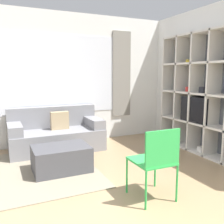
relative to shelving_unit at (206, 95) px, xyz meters
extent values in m
cube|color=white|center=(-2.42, 1.78, 0.26)|extent=(6.34, 0.07, 2.70)
cube|color=white|center=(-2.42, 1.74, 0.36)|extent=(2.83, 0.01, 1.60)
cube|color=gray|center=(-0.84, 1.73, 0.36)|extent=(0.44, 0.03, 1.90)
cube|color=white|center=(0.18, 0.06, 0.26)|extent=(0.07, 4.59, 2.70)
cube|color=gray|center=(-3.29, 0.37, -1.08)|extent=(2.36, 2.04, 0.01)
cube|color=#515660|center=(0.14, 0.00, 0.01)|extent=(0.02, 2.08, 2.20)
cube|color=silver|center=(-0.03, -0.21, 0.01)|extent=(0.36, 0.04, 2.20)
cube|color=silver|center=(-0.03, 0.21, 0.01)|extent=(0.36, 0.04, 2.20)
cube|color=silver|center=(-0.03, 0.63, 0.01)|extent=(0.36, 0.04, 2.20)
cube|color=silver|center=(-0.03, 1.04, 0.01)|extent=(0.36, 0.04, 2.20)
cube|color=silver|center=(-0.03, 0.00, -1.07)|extent=(0.36, 2.08, 0.04)
cube|color=silver|center=(-0.03, 0.00, -0.54)|extent=(0.36, 2.08, 0.04)
cube|color=silver|center=(-0.03, 0.00, 0.01)|extent=(0.36, 2.08, 0.04)
cube|color=silver|center=(-0.03, 0.00, 0.57)|extent=(0.36, 2.08, 0.04)
cube|color=silver|center=(-0.03, 0.00, 1.10)|extent=(0.36, 2.08, 0.04)
cube|color=black|center=(-0.17, 0.11, -0.28)|extent=(0.04, 0.67, 0.47)
cube|color=black|center=(-0.15, 0.11, -0.50)|extent=(0.10, 0.24, 0.03)
cube|color=gold|center=(-0.05, 0.44, 0.61)|extent=(0.07, 0.07, 0.06)
cube|color=#232328|center=(-0.05, 0.02, 0.09)|extent=(0.11, 0.11, 0.11)
cube|color=white|center=(-0.05, -0.02, -1.01)|extent=(0.11, 0.11, 0.09)
cylinder|color=red|center=(-0.05, 0.42, 0.08)|extent=(0.10, 0.10, 0.09)
cube|color=gray|center=(-2.45, 1.27, -0.89)|extent=(1.73, 0.83, 0.40)
cube|color=gray|center=(-2.45, 1.60, -0.48)|extent=(1.73, 0.18, 0.41)
cube|color=gray|center=(-3.20, 1.27, -0.60)|extent=(0.24, 0.77, 0.18)
cube|color=gray|center=(-1.71, 1.27, -0.60)|extent=(0.24, 0.77, 0.18)
cube|color=tan|center=(-2.38, 1.32, -0.52)|extent=(0.34, 0.13, 0.34)
cube|color=#47474C|center=(-2.62, 0.21, -0.89)|extent=(0.83, 0.60, 0.39)
cylinder|color=green|center=(-1.63, -0.82, -0.87)|extent=(0.02, 0.02, 0.44)
cylinder|color=green|center=(-2.05, -0.82, -0.87)|extent=(0.02, 0.02, 0.44)
cylinder|color=green|center=(-1.63, -1.26, -0.87)|extent=(0.02, 0.02, 0.44)
cylinder|color=green|center=(-2.05, -1.26, -0.87)|extent=(0.02, 0.02, 0.44)
cube|color=green|center=(-1.84, -1.04, -0.64)|extent=(0.44, 0.46, 0.02)
cube|color=green|center=(-1.84, -1.25, -0.42)|extent=(0.44, 0.02, 0.40)
camera|label=1|loc=(-3.43, -3.39, 0.38)|focal=40.00mm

